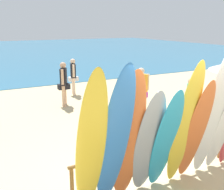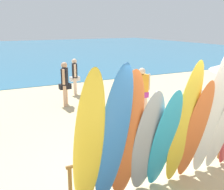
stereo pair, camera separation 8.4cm
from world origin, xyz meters
name	(u,v)px [view 1 (the left image)]	position (x,y,z in m)	size (l,w,h in m)	color
ground	(25,73)	(0.00, 14.00, 0.00)	(60.00, 60.00, 0.00)	#D3BC8C
surfboard_rack	(157,151)	(0.00, 0.00, 0.57)	(3.72, 0.07, 0.71)	brown
surfboard_yellow_0	(91,147)	(-1.67, -0.57, 1.27)	(0.46, 0.08, 2.61)	yellow
surfboard_blue_1	(115,141)	(-1.25, -0.54, 1.27)	(0.54, 0.07, 2.63)	#337AD1
surfboard_orange_2	(129,138)	(-0.94, -0.43, 1.20)	(0.57, 0.07, 2.44)	orange
surfboard_grey_3	(149,144)	(-0.51, -0.41, 1.01)	(0.58, 0.08, 2.07)	#999EA3
surfboard_teal_4	(165,141)	(-0.19, -0.46, 1.01)	(0.52, 0.06, 2.09)	#289EC6
surfboard_yellow_5	(185,126)	(0.21, -0.50, 1.24)	(0.50, 0.07, 2.54)	yellow
surfboard_orange_6	(196,132)	(0.51, -0.48, 1.06)	(0.49, 0.06, 2.20)	orange
surfboard_white_7	(214,114)	(0.89, -0.53, 1.38)	(0.50, 0.08, 2.82)	white
surfboard_white_8	(223,128)	(1.29, -0.46, 0.98)	(0.50, 0.07, 2.02)	white
beachgoer_photographing	(73,74)	(0.83, 7.17, 0.91)	(0.41, 0.59, 1.59)	beige
beachgoer_near_rack	(141,88)	(1.86, 3.43, 0.95)	(0.62, 0.26, 1.64)	beige
beachgoer_midbeach	(190,99)	(2.62, 1.90, 0.86)	(0.39, 0.47, 1.50)	tan
beachgoer_strolling	(64,81)	(-0.06, 5.75, 0.96)	(0.43, 0.58, 1.67)	tan
beach_chair_red	(196,102)	(3.67, 2.68, 0.43)	(0.54, 0.68, 0.83)	#B7B7BC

